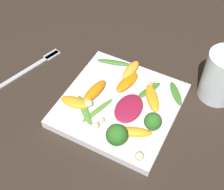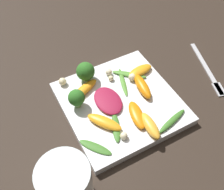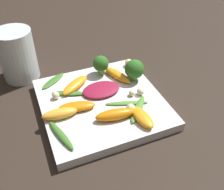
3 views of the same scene
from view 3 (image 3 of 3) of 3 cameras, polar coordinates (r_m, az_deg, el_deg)
The scene contains 22 objects.
ground_plane at distance 0.55m, azimuth -2.23°, elevation -2.65°, with size 2.40×2.40×0.00m, color #2D231C.
plate at distance 0.55m, azimuth -2.26°, elevation -1.87°, with size 0.24×0.24×0.02m.
drinking_glass at distance 0.65m, azimuth -19.92°, elevation 8.17°, with size 0.08×0.08×0.12m.
radicchio_leaf_0 at distance 0.56m, azimuth -2.38°, elevation 1.20°, with size 0.06×0.08×0.01m.
orange_segment_0 at distance 0.50m, azimuth 6.61°, elevation -4.83°, with size 0.07×0.03×0.02m.
orange_segment_1 at distance 0.51m, azimuth -11.35°, elevation -4.01°, with size 0.03×0.07×0.02m.
orange_segment_2 at distance 0.57m, azimuth -8.05°, elevation 2.19°, with size 0.07×0.08×0.02m.
orange_segment_3 at distance 0.52m, azimuth -7.66°, elevation -2.51°, with size 0.04×0.08×0.01m.
orange_segment_4 at distance 0.60m, azimuth 1.17°, elevation 4.41°, with size 0.08×0.05×0.02m.
orange_segment_5 at distance 0.49m, azimuth 0.67°, elevation -4.28°, with size 0.03×0.08×0.02m.
broccoli_floret_0 at distance 0.60m, azimuth -2.46°, elevation 6.73°, with size 0.04×0.04×0.05m.
broccoli_floret_1 at distance 0.58m, azimuth 4.88°, elevation 5.57°, with size 0.04×0.04×0.05m.
arugula_sprig_0 at distance 0.48m, azimuth -11.00°, elevation -8.59°, with size 0.08×0.04×0.01m.
arugula_sprig_1 at distance 0.52m, azimuth 5.67°, elevation -3.01°, with size 0.07×0.07×0.01m.
arugula_sprig_2 at distance 0.60m, azimuth -12.71°, elevation 3.05°, with size 0.06×0.07×0.00m.
arugula_sprig_3 at distance 0.56m, azimuth -9.50°, elevation 0.40°, with size 0.04×0.07×0.01m.
arugula_sprig_4 at distance 0.53m, azimuth 3.24°, elevation -1.78°, with size 0.04×0.09×0.00m.
macadamia_nut_0 at distance 0.55m, azimuth 4.31°, elevation 0.40°, with size 0.01×0.01×0.01m.
macadamia_nut_1 at distance 0.55m, azimuth 6.23°, elevation 0.76°, with size 0.02×0.02×0.02m.
macadamia_nut_2 at distance 0.55m, azimuth -12.13°, elevation -0.08°, with size 0.02×0.02×0.02m.
macadamia_nut_3 at distance 0.64m, azimuth 3.64°, elevation 7.03°, with size 0.02×0.02×0.02m.
macadamia_nut_4 at distance 0.51m, azimuth 4.10°, elevation -2.89°, with size 0.02×0.02×0.02m.
Camera 3 is at (-0.39, 0.13, 0.37)m, focal length 42.00 mm.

